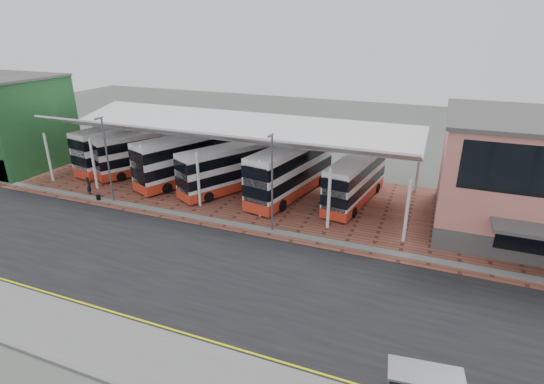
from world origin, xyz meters
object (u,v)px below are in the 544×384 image
object	(u,v)px
bus_1	(145,152)
bus_5	(355,180)
bus_0	(125,145)
pedestrian	(89,186)
bus_2	(190,158)
bus_4	(291,170)
bus_3	(231,168)

from	to	relation	value
bus_1	bus_5	world-z (taller)	bus_1
bus_0	pedestrian	xyz separation A→B (m)	(2.55, -8.60, -1.56)
bus_1	bus_2	bearing A→B (deg)	20.92
bus_2	pedestrian	world-z (taller)	bus_2
bus_2	bus_5	xyz separation A→B (m)	(17.22, 0.75, -0.31)
bus_1	bus_2	distance (m)	6.32
bus_1	bus_5	distance (m)	23.50
bus_1	bus_5	xyz separation A→B (m)	(23.50, -0.01, -0.11)
bus_1	bus_4	bearing A→B (deg)	26.00
bus_2	pedestrian	distance (m)	10.11
bus_1	bus_3	world-z (taller)	bus_1
bus_0	bus_5	distance (m)	26.79
bus_3	bus_4	size ratio (longest dim) A/B	0.88
bus_4	pedestrian	world-z (taller)	bus_4
bus_0	bus_2	xyz separation A→B (m)	(9.56, -1.48, -0.02)
bus_2	bus_3	world-z (taller)	bus_2
bus_3	bus_4	bearing A→B (deg)	37.22
pedestrian	bus_0	bearing A→B (deg)	-7.86
bus_4	bus_0	bearing A→B (deg)	-172.61
bus_4	bus_3	bearing A→B (deg)	-159.84
bus_3	bus_5	size ratio (longest dim) A/B	1.02
bus_1	bus_2	world-z (taller)	bus_2
bus_0	bus_5	bearing A→B (deg)	9.70
pedestrian	bus_3	bearing A→B (deg)	-86.74
bus_4	pedestrian	bearing A→B (deg)	-147.06
bus_0	pedestrian	distance (m)	9.11
bus_5	pedestrian	size ratio (longest dim) A/B	5.86
bus_3	bus_4	xyz separation A→B (m)	(5.94, 0.97, 0.23)
bus_2	bus_3	distance (m)	5.23
bus_1	bus_3	xyz separation A→B (m)	(11.44, -1.51, -0.00)
bus_2	pedestrian	size ratio (longest dim) A/B	6.63
pedestrian	bus_1	bearing A→B (deg)	-29.68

